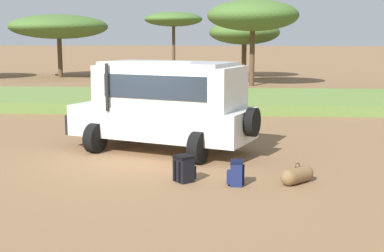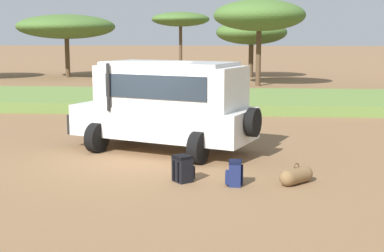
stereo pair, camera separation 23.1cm
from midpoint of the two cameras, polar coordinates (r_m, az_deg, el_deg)
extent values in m
plane|color=olive|center=(13.82, -5.15, -3.50)|extent=(320.00, 320.00, 0.00)
cube|color=olive|center=(24.68, -0.72, 2.84)|extent=(120.00, 7.00, 0.44)
cube|color=silver|center=(14.61, -2.64, 0.52)|extent=(5.26, 3.54, 0.84)
cube|color=silver|center=(14.37, -1.80, 4.27)|extent=(4.21, 3.04, 1.10)
cube|color=#232D38|center=(15.14, -6.92, 4.29)|extent=(0.62, 1.48, 0.77)
cube|color=#232D38|center=(13.58, -3.57, 4.16)|extent=(2.76, 1.10, 0.60)
cube|color=#232D38|center=(15.17, -0.21, 4.75)|extent=(2.76, 1.10, 0.60)
cube|color=#B7B7B7|center=(14.35, -1.99, 6.67)|extent=(3.82, 2.83, 0.10)
cube|color=black|center=(16.01, -10.75, 0.54)|extent=(0.73, 1.56, 0.56)
cylinder|color=black|center=(14.24, -8.46, 4.12)|extent=(0.10, 0.10, 1.25)
cylinder|color=black|center=(14.67, -9.67, -1.24)|extent=(0.55, 0.85, 0.80)
cylinder|color=black|center=(16.26, -5.71, -0.09)|extent=(0.55, 0.85, 0.80)
cylinder|color=black|center=(13.16, 1.18, -2.34)|extent=(0.55, 0.85, 0.80)
cylinder|color=black|center=(14.91, 4.29, -0.95)|extent=(0.55, 0.85, 0.80)
cylinder|color=black|center=(13.56, 7.02, 0.39)|extent=(0.47, 0.77, 0.74)
cube|color=black|center=(11.58, -0.45, -4.72)|extent=(0.49, 0.49, 0.52)
cube|color=black|center=(11.71, 0.34, -4.88)|extent=(0.24, 0.27, 0.28)
cube|color=black|center=(11.52, -0.46, -3.32)|extent=(0.49, 0.49, 0.07)
cylinder|color=black|center=(11.56, -1.42, -4.75)|extent=(0.04, 0.04, 0.44)
cylinder|color=black|center=(11.42, -0.94, -4.93)|extent=(0.04, 0.04, 0.44)
cube|color=navy|center=(11.32, 5.21, -5.19)|extent=(0.26, 0.33, 0.48)
cube|color=navy|center=(11.35, 4.38, -5.46)|extent=(0.09, 0.24, 0.26)
cube|color=black|center=(11.26, 5.23, -3.86)|extent=(0.27, 0.32, 0.07)
cylinder|color=black|center=(11.25, 5.93, -5.30)|extent=(0.04, 0.04, 0.41)
cylinder|color=black|center=(11.39, 5.95, -5.12)|extent=(0.04, 0.04, 0.41)
cylinder|color=brown|center=(11.68, 11.61, -5.22)|extent=(0.66, 0.66, 0.35)
sphere|color=brown|center=(11.90, 12.48, -4.97)|extent=(0.35, 0.35, 0.35)
sphere|color=brown|center=(11.46, 10.71, -5.47)|extent=(0.35, 0.35, 0.35)
torus|color=#493721|center=(11.63, 11.65, -4.28)|extent=(0.13, 0.13, 0.16)
cylinder|color=brown|center=(42.00, -12.99, 7.16)|extent=(0.35, 0.35, 3.03)
ellipsoid|color=#476B2D|center=(41.97, -13.11, 10.28)|extent=(7.33, 7.46, 1.82)
cylinder|color=brown|center=(41.69, -1.06, 7.99)|extent=(0.24, 0.24, 3.91)
ellipsoid|color=#476B2D|center=(41.69, -1.07, 11.32)|extent=(4.44, 4.67, 1.11)
cylinder|color=brown|center=(41.15, 6.47, 7.00)|extent=(0.37, 0.37, 2.60)
ellipsoid|color=#476B2D|center=(41.11, 6.52, 9.89)|extent=(5.34, 5.51, 1.82)
cylinder|color=brown|center=(34.04, 7.29, 7.25)|extent=(0.32, 0.32, 3.55)
ellipsoid|color=#476B2D|center=(34.04, 7.39, 11.63)|extent=(5.70, 5.38, 1.93)
camera|label=1|loc=(0.12, -89.48, 0.09)|focal=50.00mm
camera|label=2|loc=(0.12, 90.52, -0.09)|focal=50.00mm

